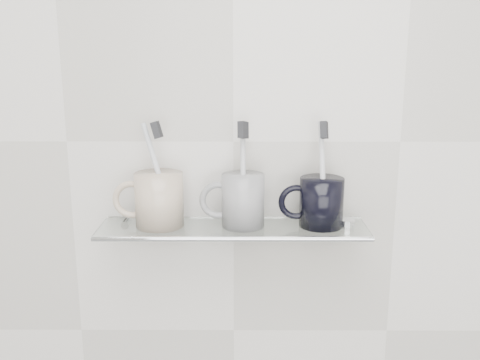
{
  "coord_description": "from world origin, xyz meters",
  "views": [
    {
      "loc": [
        0.02,
        0.09,
        1.42
      ],
      "look_at": [
        0.01,
        1.04,
        1.19
      ],
      "focal_mm": 40.0,
      "sensor_mm": 36.0,
      "label": 1
    }
  ],
  "objects_px": {
    "shelf_glass": "(233,228)",
    "mug_left": "(159,200)",
    "mug_center": "(243,200)",
    "mug_right": "(321,202)"
  },
  "relations": [
    {
      "from": "shelf_glass",
      "to": "mug_center",
      "type": "height_order",
      "value": "mug_center"
    },
    {
      "from": "shelf_glass",
      "to": "mug_left",
      "type": "xyz_separation_m",
      "value": [
        -0.14,
        0.0,
        0.05
      ]
    },
    {
      "from": "mug_right",
      "to": "mug_left",
      "type": "bearing_deg",
      "value": -175.23
    },
    {
      "from": "mug_left",
      "to": "shelf_glass",
      "type": "bearing_deg",
      "value": 14.91
    },
    {
      "from": "shelf_glass",
      "to": "mug_left",
      "type": "height_order",
      "value": "mug_left"
    },
    {
      "from": "mug_center",
      "to": "mug_right",
      "type": "distance_m",
      "value": 0.15
    },
    {
      "from": "mug_left",
      "to": "mug_right",
      "type": "bearing_deg",
      "value": 17.0
    },
    {
      "from": "shelf_glass",
      "to": "mug_center",
      "type": "xyz_separation_m",
      "value": [
        0.02,
        0.0,
        0.05
      ]
    },
    {
      "from": "mug_center",
      "to": "mug_right",
      "type": "relative_size",
      "value": 1.07
    },
    {
      "from": "shelf_glass",
      "to": "mug_center",
      "type": "relative_size",
      "value": 5.07
    }
  ]
}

